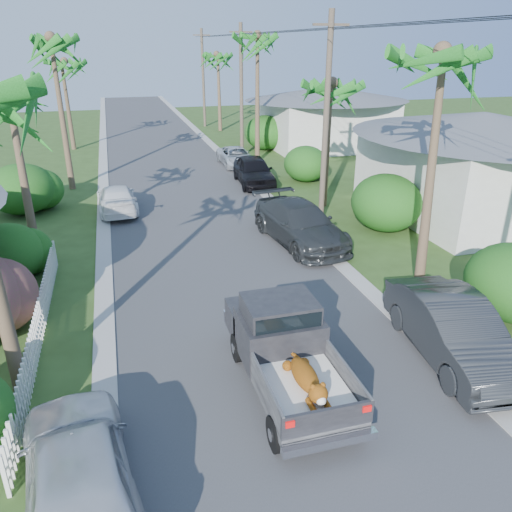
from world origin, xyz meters
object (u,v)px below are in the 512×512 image
object	(u,v)px
palm_r_c	(257,36)
parked_car_rm	(300,224)
parked_car_rd	(236,157)
parked_car_ln	(79,473)
palm_r_b	(330,84)
palm_l_b	(7,92)
parked_car_rf	(254,171)
utility_pole_b	(326,120)
parked_car_rn	(453,330)
house_right_far	(326,119)
pickup_truck	(283,343)
parked_car_lf	(117,199)
palm_l_d	(61,62)
palm_r_a	(448,53)
palm_r_d	(218,55)
palm_l_c	(50,39)
utility_pole_d	(203,78)
house_right_near	(476,168)
utility_pole_c	(241,91)

from	to	relation	value
palm_r_c	parked_car_rm	bearing A→B (deg)	-99.54
parked_car_rd	parked_car_ln	world-z (taller)	parked_car_ln
palm_r_b	palm_r_c	xyz separation A→B (m)	(-0.40, 11.00, 2.16)
parked_car_rm	palm_l_b	world-z (taller)	palm_l_b
parked_car_rf	utility_pole_b	distance (m)	8.08
parked_car_rn	house_right_far	xyz separation A→B (m)	(8.48, 28.35, 1.29)
parked_car_rm	parked_car_rf	xyz separation A→B (m)	(0.67, 9.49, -0.01)
parked_car_rm	palm_r_b	size ratio (longest dim) A/B	0.79
pickup_truck	parked_car_rm	xyz separation A→B (m)	(3.63, 8.51, -0.19)
parked_car_lf	house_right_far	distance (m)	21.19
palm_l_d	palm_r_a	world-z (taller)	palm_r_a
palm_r_b	palm_r_d	bearing A→B (deg)	90.23
palm_r_a	palm_r_c	size ratio (longest dim) A/B	0.93
parked_car_rd	palm_r_a	world-z (taller)	palm_r_a
parked_car_rn	palm_l_c	size ratio (longest dim) A/B	0.55
palm_l_b	house_right_far	size ratio (longest dim) A/B	0.82
parked_car_rd	palm_r_c	world-z (taller)	palm_r_c
parked_car_rd	palm_l_b	size ratio (longest dim) A/B	0.59
palm_r_b	parked_car_rm	bearing A→B (deg)	-123.84
house_right_far	utility_pole_d	size ratio (longest dim) A/B	1.00
palm_r_d	house_right_near	size ratio (longest dim) A/B	0.89
parked_car_ln	palm_r_b	xyz separation A→B (m)	(11.26, 15.59, 5.15)
palm_l_d	parked_car_rm	bearing A→B (deg)	-66.72
parked_car_rd	utility_pole_d	size ratio (longest dim) A/B	0.49
palm_r_a	house_right_far	bearing A→B (deg)	74.40
palm_l_c	palm_r_d	size ratio (longest dim) A/B	1.15
utility_pole_b	palm_r_a	bearing A→B (deg)	-84.29
parked_car_rn	utility_pole_b	distance (m)	12.01
pickup_truck	palm_r_d	distance (m)	38.97
parked_car_lf	utility_pole_b	distance (m)	10.75
palm_r_b	house_right_far	bearing A→B (deg)	66.89
palm_r_b	utility_pole_b	world-z (taller)	utility_pole_b
pickup_truck	parked_car_ln	bearing A→B (deg)	-150.74
palm_l_b	utility_pole_c	distance (m)	20.30
parked_car_ln	house_right_far	xyz separation A→B (m)	(17.66, 30.59, 1.32)
pickup_truck	parked_car_rf	world-z (taller)	pickup_truck
house_right_far	palm_l_c	bearing A→B (deg)	-157.17
house_right_near	house_right_far	world-z (taller)	house_right_near
parked_car_rd	utility_pole_d	xyz separation A→B (m)	(1.16, 17.95, 3.99)
palm_l_b	palm_l_d	bearing A→B (deg)	89.22
palm_r_a	parked_car_ln	bearing A→B (deg)	-149.01
palm_r_a	utility_pole_b	distance (m)	7.58
utility_pole_c	parked_car_rn	bearing A→B (deg)	-92.34
parked_car_rd	palm_l_c	distance (m)	13.10
parked_car_rm	palm_r_b	distance (m)	7.44
palm_l_d	house_right_near	bearing A→B (deg)	-48.45
utility_pole_c	palm_r_b	bearing A→B (deg)	-85.60
parked_car_rd	utility_pole_c	xyz separation A→B (m)	(1.16, 2.95, 3.99)
parked_car_lf	utility_pole_d	distance (m)	27.94
parked_car_ln	house_right_far	world-z (taller)	house_right_far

